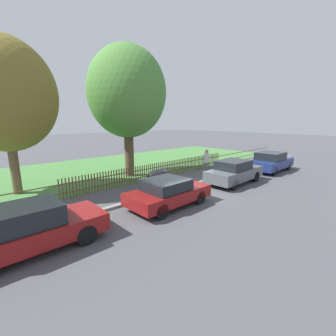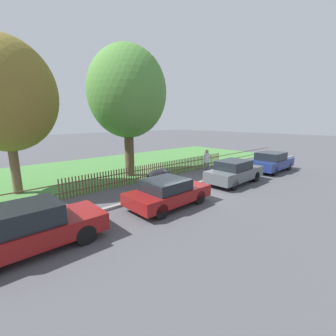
% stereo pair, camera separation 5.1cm
% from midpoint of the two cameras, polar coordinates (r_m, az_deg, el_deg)
% --- Properties ---
extents(ground_plane, '(120.00, 120.00, 0.00)m').
position_cam_midpoint_polar(ground_plane, '(13.35, 6.12, -4.62)').
color(ground_plane, '#4C4C51').
extents(kerb_stone, '(32.39, 0.20, 0.12)m').
position_cam_midpoint_polar(kerb_stone, '(13.40, 5.81, -4.29)').
color(kerb_stone, gray).
rests_on(kerb_stone, ground).
extents(grass_strip, '(32.39, 10.97, 0.01)m').
position_cam_midpoint_polar(grass_strip, '(19.65, -12.34, 0.55)').
color(grass_strip, '#477F3D').
rests_on(grass_strip, ground).
extents(park_fence, '(32.39, 0.05, 1.06)m').
position_cam_midpoint_polar(park_fence, '(15.15, -1.84, -0.49)').
color(park_fence, brown).
rests_on(park_fence, ground).
extents(parked_car_silver_hatchback, '(4.09, 1.70, 1.44)m').
position_cam_midpoint_polar(parked_car_silver_hatchback, '(7.89, -31.74, -12.84)').
color(parked_car_silver_hatchback, maroon).
rests_on(parked_car_silver_hatchback, ground).
extents(parked_car_black_saloon, '(3.91, 1.91, 1.26)m').
position_cam_midpoint_polar(parked_car_black_saloon, '(10.11, -0.16, -6.12)').
color(parked_car_black_saloon, maroon).
rests_on(parked_car_black_saloon, ground).
extents(parked_car_navy_estate, '(4.22, 1.74, 1.45)m').
position_cam_midpoint_polar(parked_car_navy_estate, '(14.32, 16.38, -0.87)').
color(parked_car_navy_estate, '#51565B').
rests_on(parked_car_navy_estate, ground).
extents(parked_car_red_compact, '(4.24, 1.86, 1.46)m').
position_cam_midpoint_polar(parked_car_red_compact, '(18.81, 24.59, 1.51)').
color(parked_car_red_compact, navy).
rests_on(parked_car_red_compact, ground).
extents(covered_motorcycle, '(1.83, 0.84, 1.08)m').
position_cam_midpoint_polar(covered_motorcycle, '(12.87, -2.38, -2.21)').
color(covered_motorcycle, black).
rests_on(covered_motorcycle, ground).
extents(tree_nearest_kerb, '(4.81, 4.81, 7.79)m').
position_cam_midpoint_polar(tree_nearest_kerb, '(13.95, -36.26, 14.70)').
color(tree_nearest_kerb, brown).
rests_on(tree_nearest_kerb, ground).
extents(tree_behind_motorcycle, '(5.13, 5.13, 8.56)m').
position_cam_midpoint_polar(tree_behind_motorcycle, '(15.72, -10.46, 18.25)').
color(tree_behind_motorcycle, brown).
rests_on(tree_behind_motorcycle, ground).
extents(pedestrian_near_fence, '(0.50, 0.50, 1.79)m').
position_cam_midpoint_polar(pedestrian_near_fence, '(16.21, 9.64, 1.90)').
color(pedestrian_near_fence, slate).
rests_on(pedestrian_near_fence, ground).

